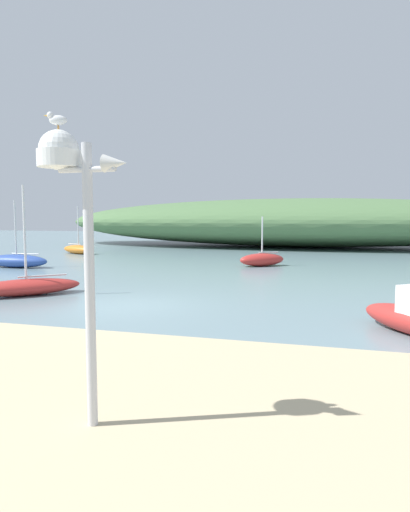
% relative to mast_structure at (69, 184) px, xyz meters
% --- Properties ---
extents(ground_plane, '(120.00, 120.00, 0.00)m').
position_rel_mast_structure_xyz_m(ground_plane, '(-2.88, 7.57, -3.09)').
color(ground_plane, gray).
extents(distant_hill, '(44.53, 14.44, 4.31)m').
position_rel_mast_structure_xyz_m(distant_hill, '(0.33, 36.55, -0.94)').
color(distant_hill, '#517547').
rests_on(distant_hill, ground).
extents(mast_structure, '(1.11, 0.51, 3.52)m').
position_rel_mast_structure_xyz_m(mast_structure, '(0.00, 0.00, 0.00)').
color(mast_structure, silver).
rests_on(mast_structure, beach_sand).
extents(seagull_on_radar, '(0.28, 0.15, 0.20)m').
position_rel_mast_structure_xyz_m(seagull_on_radar, '(-0.14, -0.00, 0.75)').
color(seagull_on_radar, orange).
rests_on(seagull_on_radar, mast_structure).
extents(sailboat_far_right, '(2.68, 2.32, 2.70)m').
position_rel_mast_structure_xyz_m(sailboat_far_right, '(-0.44, 19.42, -2.73)').
color(sailboat_far_right, '#B72D28').
rests_on(sailboat_far_right, ground).
extents(sailboat_east_reach, '(3.67, 1.21, 3.55)m').
position_rel_mast_structure_xyz_m(sailboat_east_reach, '(-12.95, 15.38, -2.73)').
color(sailboat_east_reach, '#2D4C9E').
rests_on(sailboat_east_reach, ground).
extents(sailboat_by_sandbar, '(3.38, 3.34, 3.77)m').
position_rel_mast_structure_xyz_m(sailboat_by_sandbar, '(-7.01, 8.34, -2.79)').
color(sailboat_by_sandbar, '#B72D28').
rests_on(sailboat_by_sandbar, ground).
extents(sailboat_inner_mooring, '(3.47, 2.28, 3.44)m').
position_rel_mast_structure_xyz_m(sailboat_inner_mooring, '(-14.41, 23.94, -2.76)').
color(sailboat_inner_mooring, orange).
rests_on(sailboat_inner_mooring, ground).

